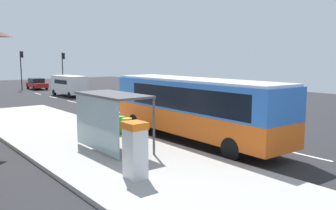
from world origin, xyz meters
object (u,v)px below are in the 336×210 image
at_px(recycling_bin_green, 120,125).
at_px(ticket_machine, 135,150).
at_px(recycling_bin_red, 114,123).
at_px(bus_shelter, 107,107).
at_px(bus, 193,105).
at_px(traffic_light_near_side, 63,65).
at_px(traffic_light_median, 21,64).
at_px(recycling_bin_orange, 108,122).
at_px(sedan_near, 37,84).
at_px(white_van, 69,84).
at_px(recycling_bin_yellow, 127,127).

bearing_deg(recycling_bin_green, ticket_machine, -116.91).
relative_size(recycling_bin_red, bus_shelter, 0.24).
height_order(bus, traffic_light_near_side, traffic_light_near_side).
bearing_deg(traffic_light_median, recycling_bin_red, -98.09).
bearing_deg(recycling_bin_orange, traffic_light_near_side, 72.11).
height_order(sedan_near, recycling_bin_green, sedan_near).
height_order(white_van, recycling_bin_green, white_van).
relative_size(recycling_bin_yellow, bus_shelter, 0.24).
relative_size(sedan_near, recycling_bin_yellow, 4.69).
xyz_separation_m(ticket_machine, bus_shelter, (1.09, 3.90, 0.93)).
bearing_deg(traffic_light_median, ticket_machine, -101.29).
height_order(white_van, recycling_bin_orange, white_van).
xyz_separation_m(sedan_near, traffic_light_median, (-1.91, -0.04, 2.68)).
bearing_deg(bus, recycling_bin_red, 123.20).
bearing_deg(white_van, sedan_near, 89.48).
relative_size(ticket_machine, bus_shelter, 0.48).
bearing_deg(recycling_bin_yellow, recycling_bin_orange, 90.00).
relative_size(recycling_bin_green, recycling_bin_orange, 1.00).
bearing_deg(recycling_bin_green, bus, -51.27).
relative_size(bus, recycling_bin_red, 11.66).
distance_m(bus, traffic_light_near_side, 35.33).
height_order(recycling_bin_yellow, recycling_bin_orange, same).
height_order(recycling_bin_orange, traffic_light_median, traffic_light_median).
distance_m(ticket_machine, bus_shelter, 4.15).
xyz_separation_m(bus, recycling_bin_red, (-2.49, 3.80, -1.19)).
height_order(bus, recycling_bin_yellow, bus).
height_order(traffic_light_near_side, traffic_light_median, traffic_light_median).
bearing_deg(recycling_bin_red, sedan_near, 78.65).
xyz_separation_m(white_van, recycling_bin_yellow, (-6.40, -22.52, -0.69)).
xyz_separation_m(traffic_light_near_side, bus_shelter, (-11.91, -34.05, -1.26)).
xyz_separation_m(recycling_bin_red, traffic_light_near_side, (9.70, 30.75, 2.71)).
bearing_deg(recycling_bin_yellow, traffic_light_near_side, 73.21).
distance_m(sedan_near, traffic_light_median, 3.29).
relative_size(traffic_light_median, bus_shelter, 1.31).
bearing_deg(white_van, ticket_machine, -108.90).
bearing_deg(recycling_bin_orange, bus, -61.07).
relative_size(sedan_near, traffic_light_median, 0.85).
height_order(bus, recycling_bin_green, bus).
distance_m(white_van, recycling_bin_yellow, 23.42).
bearing_deg(bus_shelter, recycling_bin_yellow, 40.68).
xyz_separation_m(ticket_machine, recycling_bin_orange, (3.30, 7.90, -0.52)).
relative_size(white_van, traffic_light_near_side, 1.04).
bearing_deg(sedan_near, recycling_bin_orange, -101.60).
xyz_separation_m(recycling_bin_red, traffic_light_median, (4.60, 32.35, 2.82)).
bearing_deg(recycling_bin_green, bus_shelter, -130.38).
distance_m(recycling_bin_yellow, recycling_bin_red, 1.40).
bearing_deg(recycling_bin_green, white_van, 73.65).
xyz_separation_m(recycling_bin_yellow, recycling_bin_red, (0.00, 1.40, 0.00)).
relative_size(recycling_bin_red, traffic_light_near_side, 0.19).
height_order(recycling_bin_green, bus_shelter, bus_shelter).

